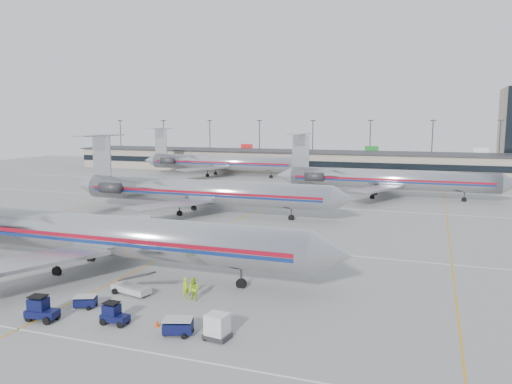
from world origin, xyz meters
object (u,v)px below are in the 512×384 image
at_px(jet_second_row, 198,191).
at_px(uld_container, 217,326).
at_px(belt_loader, 132,287).
at_px(tug_center, 40,309).
at_px(jet_foreground, 91,233).

height_order(jet_second_row, uld_container, jet_second_row).
distance_m(uld_container, belt_loader, 12.13).
bearing_deg(uld_container, tug_center, -166.14).
bearing_deg(uld_container, belt_loader, 159.21).
xyz_separation_m(tug_center, uld_container, (13.84, 1.51, 0.03)).
bearing_deg(jet_foreground, uld_container, -29.61).
relative_size(jet_second_row, tug_center, 19.54).
height_order(jet_second_row, belt_loader, jet_second_row).
distance_m(jet_second_row, belt_loader, 38.05).
xyz_separation_m(jet_foreground, belt_loader, (7.80, -4.72, -3.21)).
xyz_separation_m(uld_container, belt_loader, (-10.66, 5.77, -0.29)).
bearing_deg(tug_center, jet_second_row, 92.99).
xyz_separation_m(jet_foreground, jet_second_row, (-3.61, 31.46, -0.12)).
height_order(jet_foreground, jet_second_row, jet_foreground).
distance_m(jet_foreground, jet_second_row, 31.66).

